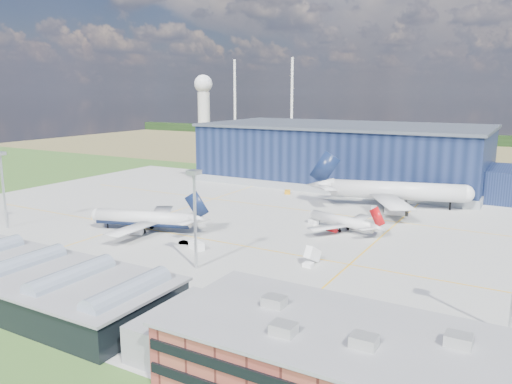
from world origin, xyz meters
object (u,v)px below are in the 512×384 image
ops_building (333,359)px  airliner_widebody (397,181)px  gse_cart_b (314,222)px  gse_van_b (374,209)px  airstair (313,258)px  hangar (349,157)px  gse_van_a (197,246)px  airliner_red (342,216)px  gse_tug_b (97,216)px  airliner_navy (143,211)px  light_mast_west (2,177)px  gse_tug_a (89,267)px  light_mast_center (195,203)px  car_b (185,243)px  car_a (238,317)px  gse_tug_c (288,192)px

ops_building → airliner_widebody: 116.98m
airliner_widebody → gse_cart_b: size_ratio=18.68×
gse_van_b → airstair: 58.39m
hangar → gse_van_a: 113.83m
hangar → airstair: bearing=-74.9°
airliner_red → gse_tug_b: (-73.97, -25.27, -3.88)m
airliner_navy → gse_van_b: airliner_navy is taller
light_mast_west → gse_van_a: (61.64, 11.47, -14.37)m
hangar → airliner_widebody: hangar is taller
airstair → light_mast_west: bearing=-161.7°
gse_tug_a → light_mast_center: bearing=26.4°
car_b → airliner_red: bearing=-60.4°
gse_cart_b → car_a: (14.45, -67.67, -0.04)m
ops_building → airliner_red: 81.85m
airliner_red → gse_cart_b: airliner_red is taller
light_mast_center → gse_tug_b: (-55.99, 21.98, -14.82)m
hangar → car_b: bearing=-93.3°
airstair → car_a: size_ratio=1.24×
light_mast_center → gse_cart_b: (8.01, 49.67, -14.76)m
light_mast_center → airliner_navy: size_ratio=0.61×
light_mast_center → airstair: light_mast_center is taller
hangar → gse_tug_c: bearing=-108.5°
airliner_red → airstair: bearing=115.6°
gse_tug_a → gse_van_b: size_ratio=0.79×
ops_building → airliner_widebody: (-20.89, 115.00, 4.60)m
airliner_red → gse_van_a: airliner_red is taller
airliner_red → hangar: bearing=-53.9°
ops_building → gse_van_b: bearing=103.7°
light_mast_center → car_a: size_ratio=6.19×
hangar → gse_tug_a: size_ratio=43.52×
airliner_red → gse_van_b: (1.43, 27.40, -3.53)m
gse_van_b → airliner_widebody: bearing=48.8°
gse_tug_c → car_b: bearing=-107.7°
gse_tug_a → airstair: bearing=28.6°
light_mast_west → airliner_navy: 42.90m
airliner_widebody → gse_tug_c: bearing=161.0°
gse_tug_b → car_a: 88.04m
airliner_navy → gse_van_b: (51.59, 56.65, -5.18)m
airliner_widebody → car_a: (-1.66, -103.00, -8.76)m
car_b → gse_tug_a: bearing=148.0°
light_mast_west → airstair: (92.07, 16.32, -13.96)m
light_mast_center → gse_van_b: 78.48m
gse_tug_b → gse_tug_c: (36.38, 65.72, 0.14)m
light_mast_west → airliner_navy: bearing=25.4°
airliner_widebody → car_b: bearing=-133.3°
airliner_red → gse_van_b: airliner_red is taller
gse_van_a → gse_van_b: bearing=0.1°
gse_van_b → car_a: size_ratio=1.13×
light_mast_west → gse_tug_b: light_mast_west is taller
airliner_red → airstair: 31.35m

